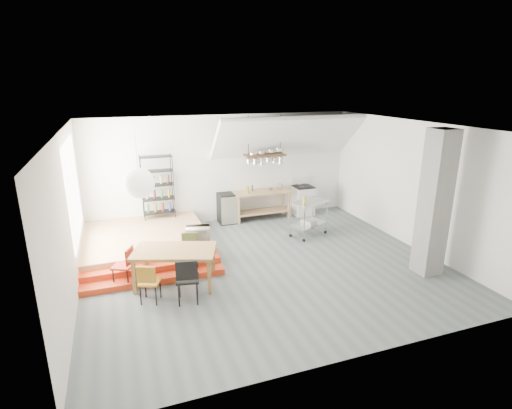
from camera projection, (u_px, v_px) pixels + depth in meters
name	position (u px, v px, depth m)	size (l,w,h in m)	color
floor	(265.00, 266.00, 9.29)	(8.00, 8.00, 0.00)	#545F61
wall_back	(224.00, 169.00, 11.97)	(8.00, 0.04, 3.20)	silver
wall_left	(68.00, 220.00, 7.53)	(0.04, 7.00, 3.20)	silver
wall_right	(413.00, 185.00, 10.11)	(0.04, 7.00, 3.20)	silver
ceiling	(266.00, 127.00, 8.35)	(8.00, 7.00, 0.02)	white
slope_ceiling	(287.00, 137.00, 11.73)	(4.40, 1.80, 0.15)	white
window_pane	(74.00, 190.00, 8.82)	(0.02, 2.50, 2.20)	white
platform	(146.00, 241.00, 10.22)	(3.00, 3.00, 0.40)	#A17C50
step_lower	(155.00, 279.00, 8.50)	(3.00, 0.35, 0.13)	red
step_upper	(153.00, 270.00, 8.80)	(3.00, 0.35, 0.27)	red
concrete_column	(435.00, 204.00, 8.53)	(0.50, 0.50, 3.20)	gray
kitchen_counter	(262.00, 200.00, 12.29)	(1.80, 0.60, 0.91)	#A17C50
stove	(303.00, 200.00, 12.79)	(0.60, 0.60, 1.18)	white
pot_rack	(266.00, 158.00, 11.70)	(1.20, 0.50, 1.43)	#3A2417
wire_shelving	(158.00, 186.00, 11.13)	(0.88, 0.38, 1.80)	black
microwave_shelf	(198.00, 240.00, 9.35)	(0.60, 0.40, 0.16)	#A17C50
paper_lantern	(139.00, 183.00, 7.78)	(0.60, 0.60, 0.60)	white
dining_table	(174.00, 254.00, 8.23)	(1.88, 1.44, 0.79)	olive
chair_mustard	(148.00, 280.00, 7.58)	(0.49, 0.49, 0.82)	#C38321
chair_black	(187.00, 277.00, 7.55)	(0.50, 0.50, 0.94)	black
chair_olive	(190.00, 248.00, 9.00)	(0.45, 0.45, 0.84)	#505D2C
chair_red	(126.00, 263.00, 8.27)	(0.51, 0.51, 0.84)	#A12817
rolling_cart	(309.00, 213.00, 10.95)	(1.13, 0.89, 0.99)	silver
mini_fridge	(227.00, 208.00, 12.03)	(0.53, 0.53, 0.91)	black
microwave	(198.00, 233.00, 9.30)	(0.56, 0.38, 0.31)	beige
bowl	(271.00, 190.00, 12.25)	(0.21, 0.21, 0.05)	silver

